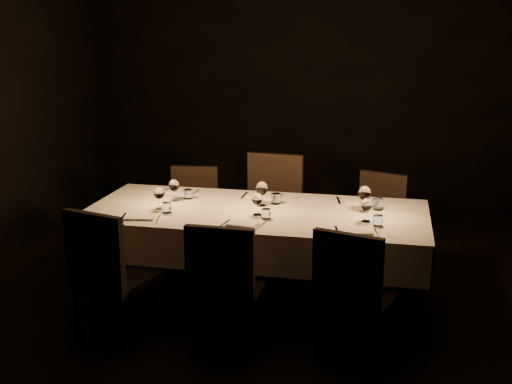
% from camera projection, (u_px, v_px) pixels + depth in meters
% --- Properties ---
extents(room, '(5.01, 6.01, 3.01)m').
position_uv_depth(room, '(256.00, 111.00, 4.58)').
color(room, black).
rests_on(room, ground).
extents(dining_table, '(2.52, 1.12, 0.76)m').
position_uv_depth(dining_table, '(256.00, 220.00, 4.78)').
color(dining_table, black).
rests_on(dining_table, ground).
extents(chair_near_left, '(0.56, 0.56, 0.95)m').
position_uv_depth(chair_near_left, '(108.00, 271.00, 4.22)').
color(chair_near_left, black).
rests_on(chair_near_left, ground).
extents(place_setting_near_left, '(0.32, 0.40, 0.17)m').
position_uv_depth(place_setting_near_left, '(155.00, 204.00, 4.69)').
color(place_setting_near_left, silver).
rests_on(place_setting_near_left, dining_table).
extents(chair_near_center, '(0.44, 0.44, 0.91)m').
position_uv_depth(chair_near_center, '(225.00, 283.00, 4.07)').
color(chair_near_center, black).
rests_on(chair_near_center, ground).
extents(place_setting_near_center, '(0.31, 0.39, 0.17)m').
position_uv_depth(place_setting_near_center, '(255.00, 210.00, 4.54)').
color(place_setting_near_center, silver).
rests_on(place_setting_near_center, dining_table).
extents(chair_near_right, '(0.54, 0.54, 0.91)m').
position_uv_depth(chair_near_right, '(352.00, 291.00, 3.95)').
color(chair_near_right, black).
rests_on(chair_near_right, ground).
extents(place_setting_near_right, '(0.32, 0.39, 0.17)m').
position_uv_depth(place_setting_near_right, '(366.00, 216.00, 4.38)').
color(place_setting_near_right, silver).
rests_on(place_setting_near_right, dining_table).
extents(chair_far_left, '(0.47, 0.47, 0.87)m').
position_uv_depth(chair_far_left, '(193.00, 211.00, 5.74)').
color(chair_far_left, black).
rests_on(chair_far_left, ground).
extents(place_setting_far_left, '(0.31, 0.40, 0.17)m').
position_uv_depth(place_setting_far_left, '(179.00, 189.00, 5.09)').
color(place_setting_far_left, silver).
rests_on(place_setting_far_left, dining_table).
extents(chair_far_center, '(0.53, 0.53, 1.02)m').
position_uv_depth(chair_far_center, '(271.00, 209.00, 5.51)').
color(chair_far_center, black).
rests_on(chair_far_center, ground).
extents(place_setting_far_center, '(0.34, 0.41, 0.19)m').
position_uv_depth(place_setting_far_center, '(265.00, 193.00, 4.95)').
color(place_setting_far_center, silver).
rests_on(place_setting_far_center, dining_table).
extents(chair_far_right, '(0.55, 0.55, 0.88)m').
position_uv_depth(chair_far_right, '(377.00, 220.00, 5.43)').
color(chair_far_right, black).
rests_on(chair_far_right, ground).
extents(place_setting_far_right, '(0.37, 0.42, 0.20)m').
position_uv_depth(place_setting_far_right, '(366.00, 198.00, 4.79)').
color(place_setting_far_right, silver).
rests_on(place_setting_far_right, dining_table).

